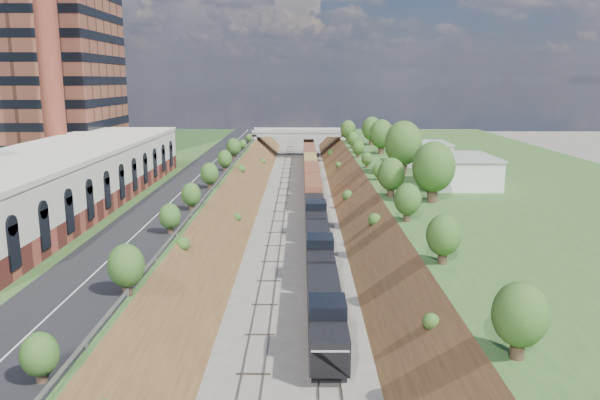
% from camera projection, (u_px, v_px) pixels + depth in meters
% --- Properties ---
extents(platform_left, '(44.00, 180.00, 5.00)m').
position_uv_depth(platform_left, '(90.00, 192.00, 92.99)').
color(platform_left, '#355A25').
rests_on(platform_left, ground).
extents(platform_right, '(44.00, 180.00, 5.00)m').
position_uv_depth(platform_right, '(504.00, 192.00, 92.80)').
color(platform_right, '#355A25').
rests_on(platform_right, ground).
extents(embankment_left, '(10.00, 180.00, 10.00)m').
position_uv_depth(embankment_left, '(228.00, 207.00, 93.43)').
color(embankment_left, brown).
rests_on(embankment_left, ground).
extents(embankment_right, '(10.00, 180.00, 10.00)m').
position_uv_depth(embankment_right, '(366.00, 207.00, 93.37)').
color(embankment_right, brown).
rests_on(embankment_right, ground).
extents(rail_left_track, '(1.58, 180.00, 0.18)m').
position_uv_depth(rail_left_track, '(281.00, 206.00, 93.39)').
color(rail_left_track, gray).
rests_on(rail_left_track, ground).
extents(rail_right_track, '(1.58, 180.00, 0.18)m').
position_uv_depth(rail_right_track, '(313.00, 207.00, 93.37)').
color(rail_right_track, gray).
rests_on(rail_right_track, ground).
extents(road, '(8.00, 180.00, 0.10)m').
position_uv_depth(road, '(199.00, 176.00, 92.42)').
color(road, black).
rests_on(road, platform_left).
extents(guardrail, '(0.10, 171.00, 0.70)m').
position_uv_depth(guardrail, '(225.00, 173.00, 92.12)').
color(guardrail, '#99999E').
rests_on(guardrail, platform_left).
extents(commercial_building, '(14.30, 62.30, 7.00)m').
position_uv_depth(commercial_building, '(63.00, 177.00, 70.22)').
color(commercial_building, brown).
rests_on(commercial_building, platform_left).
extents(highrise_tower, '(22.00, 22.00, 53.90)m').
position_uv_depth(highrise_tower, '(37.00, 2.00, 98.64)').
color(highrise_tower, brown).
rests_on(highrise_tower, platform_left).
extents(smokestack, '(3.20, 3.20, 40.00)m').
position_uv_depth(smokestack, '(48.00, 44.00, 84.54)').
color(smokestack, brown).
rests_on(smokestack, platform_left).
extents(overpass, '(24.50, 8.30, 7.40)m').
position_uv_depth(overpass, '(299.00, 138.00, 153.13)').
color(overpass, gray).
rests_on(overpass, ground).
extents(white_building_near, '(9.00, 12.00, 4.00)m').
position_uv_depth(white_building_near, '(460.00, 172.00, 84.08)').
color(white_building_near, silver).
rests_on(white_building_near, platform_right).
extents(white_building_far, '(8.00, 10.00, 3.60)m').
position_uv_depth(white_building_far, '(425.00, 154.00, 105.67)').
color(white_building_far, silver).
rests_on(white_building_far, platform_right).
extents(tree_right_large, '(5.25, 5.25, 7.61)m').
position_uv_depth(tree_right_large, '(434.00, 167.00, 71.87)').
color(tree_right_large, '#473323').
rests_on(tree_right_large, platform_right).
extents(tree_left_crest, '(2.45, 2.45, 3.55)m').
position_uv_depth(tree_left_crest, '(163.00, 225.00, 52.84)').
color(tree_left_crest, '#473323').
rests_on(tree_left_crest, platform_left).
extents(freight_train, '(2.71, 124.69, 4.55)m').
position_uv_depth(freight_train, '(312.00, 183.00, 101.33)').
color(freight_train, black).
rests_on(freight_train, ground).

